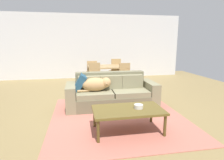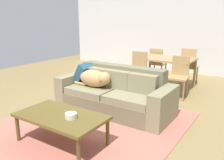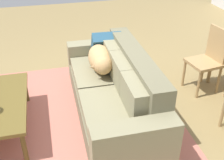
{
  "view_description": "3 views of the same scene",
  "coord_description": "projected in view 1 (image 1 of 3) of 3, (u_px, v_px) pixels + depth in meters",
  "views": [
    {
      "loc": [
        -0.64,
        -4.31,
        1.55
      ],
      "look_at": [
        0.17,
        -0.05,
        0.67
      ],
      "focal_mm": 30.36,
      "sensor_mm": 36.0,
      "label": 1
    },
    {
      "loc": [
        2.36,
        -3.38,
        1.66
      ],
      "look_at": [
        0.12,
        0.05,
        0.58
      ],
      "focal_mm": 37.56,
      "sensor_mm": 36.0,
      "label": 2
    },
    {
      "loc": [
        2.97,
        -0.68,
        2.22
      ],
      "look_at": [
        0.21,
        0.01,
        0.51
      ],
      "focal_mm": 44.99,
      "sensor_mm": 36.0,
      "label": 3
    }
  ],
  "objects": [
    {
      "name": "bowl_on_coffee_table",
      "position": [
        139.0,
        106.0,
        3.27
      ],
      "size": [
        0.15,
        0.15,
        0.07
      ],
      "primitive_type": "cylinder",
      "color": "silver",
      "rests_on": "coffee_table"
    },
    {
      "name": "dining_chair_near_right",
      "position": [
        126.0,
        75.0,
        6.05
      ],
      "size": [
        0.43,
        0.43,
        0.88
      ],
      "rotation": [
        0.0,
        0.0,
        0.08
      ],
      "color": "#A88554",
      "rests_on": "ground"
    },
    {
      "name": "coffee_table",
      "position": [
        128.0,
        111.0,
        3.26
      ],
      "size": [
        1.2,
        0.68,
        0.42
      ],
      "color": "brown",
      "rests_on": "ground"
    },
    {
      "name": "throw_pillow_by_left_arm",
      "position": [
        80.0,
        83.0,
        4.46
      ],
      "size": [
        0.37,
        0.42,
        0.43
      ],
      "primitive_type": "cube",
      "rotation": [
        0.0,
        0.54,
        -0.06
      ],
      "color": "navy",
      "rests_on": "couch"
    },
    {
      "name": "couch",
      "position": [
        111.0,
        93.0,
        4.6
      ],
      "size": [
        2.15,
        0.86,
        0.81
      ],
      "rotation": [
        0.0,
        0.0,
        -0.01
      ],
      "color": "#6B664C",
      "rests_on": "ground"
    },
    {
      "name": "ground_plane",
      "position": [
        105.0,
        107.0,
        4.57
      ],
      "size": [
        10.0,
        10.0,
        0.0
      ],
      "primitive_type": "plane",
      "color": "olive"
    },
    {
      "name": "dining_chair_far_left",
      "position": [
        92.0,
        71.0,
        7.01
      ],
      "size": [
        0.41,
        0.41,
        0.87
      ],
      "rotation": [
        0.0,
        0.0,
        3.17
      ],
      "color": "#A88554",
      "rests_on": "ground"
    },
    {
      "name": "dog_on_left_cushion",
      "position": [
        97.0,
        84.0,
        4.38
      ],
      "size": [
        0.78,
        0.35,
        0.31
      ],
      "rotation": [
        0.0,
        0.0,
        -0.01
      ],
      "color": "tan",
      "rests_on": "couch"
    },
    {
      "name": "dining_chair_near_left",
      "position": [
        95.0,
        76.0,
        5.86
      ],
      "size": [
        0.45,
        0.45,
        0.91
      ],
      "rotation": [
        0.0,
        0.0,
        0.14
      ],
      "color": "#A88554",
      "rests_on": "ground"
    },
    {
      "name": "area_rug",
      "position": [
        118.0,
        117.0,
        3.98
      ],
      "size": [
        2.74,
        2.92,
        0.01
      ],
      "primitive_type": "cube",
      "rotation": [
        0.0,
        0.0,
        -0.01
      ],
      "color": "#B96858",
      "rests_on": "ground"
    },
    {
      "name": "dining_chair_far_right",
      "position": [
        115.0,
        70.0,
        7.11
      ],
      "size": [
        0.41,
        0.41,
        0.94
      ],
      "rotation": [
        0.0,
        0.0,
        3.16
      ],
      "color": "#A88554",
      "rests_on": "ground"
    },
    {
      "name": "dining_table",
      "position": [
        108.0,
        68.0,
        6.45
      ],
      "size": [
        1.3,
        0.91,
        0.74
      ],
      "color": "#A88554",
      "rests_on": "ground"
    },
    {
      "name": "back_partition",
      "position": [
        91.0,
        46.0,
        8.16
      ],
      "size": [
        8.0,
        0.12,
        2.7
      ],
      "primitive_type": "cube",
      "color": "silver",
      "rests_on": "ground"
    }
  ]
}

